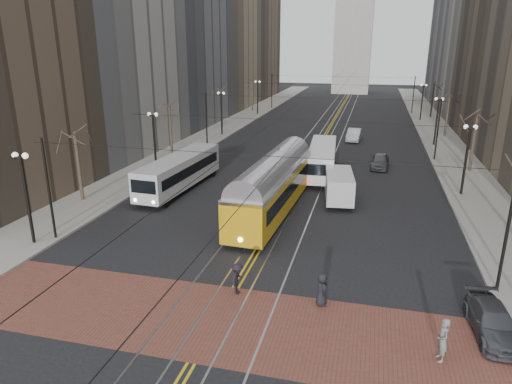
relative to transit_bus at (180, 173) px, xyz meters
The scene contains 22 objects.
ground 16.79m from the transit_bus, 55.75° to the right, with size 260.00×260.00×0.00m, color black.
sidewalk_left 31.70m from the transit_bus, 100.16° to the left, with size 5.00×140.00×0.15m, color gray.
sidewalk_right 39.62m from the transit_bus, 51.93° to the left, with size 5.00×140.00×0.15m, color gray.
crosswalk_band 20.21m from the transit_bus, 62.16° to the right, with size 25.00×6.00×0.01m, color brown.
streetcar_rails 32.59m from the transit_bus, 73.19° to the left, with size 4.80×130.00×0.02m, color gray.
centre_lines 32.59m from the transit_bus, 73.19° to the left, with size 0.42×130.00×0.01m, color gold.
building_left_mid 39.19m from the transit_bus, 116.56° to the left, with size 16.00×20.00×34.00m, color slate.
building_left_far 76.24m from the transit_bus, 102.56° to the left, with size 16.00×20.00×40.00m, color brown.
building_right_far 82.29m from the transit_bus, 64.18° to the left, with size 16.00×20.00×40.00m, color slate.
lamp_posts 17.70m from the transit_bus, 57.75° to the left, with size 27.60×57.20×5.60m.
street_trees 23.44m from the transit_bus, 66.28° to the left, with size 31.68×53.28×5.60m.
trolley_wires 23.14m from the transit_bus, 65.86° to the left, with size 25.96×120.00×6.60m.
transit_bus is the anchor object (origin of this frame).
streetcar 9.63m from the transit_bus, 22.18° to the right, with size 2.69×14.47×3.41m, color #CB9612.
rear_bus 13.65m from the transit_bus, 34.76° to the left, with size 2.34×10.74×2.80m, color white.
cargo_van 13.42m from the transit_bus, ahead, with size 2.03×5.28×2.34m, color silver.
sedan_grey 20.33m from the transit_bus, 35.06° to the left, with size 1.70×4.22×1.44m, color #3F4347.
sedan_silver 28.36m from the transit_bus, 61.76° to the left, with size 1.64×4.71×1.55m, color #B4B7BD.
sedan_parked 26.48m from the transit_bus, 36.73° to the right, with size 1.71×4.21×1.22m, color #404348.
pedestrian_a 20.67m from the transit_bus, 47.89° to the right, with size 0.80×0.52×1.63m, color black.
pedestrian_b 26.22m from the transit_bus, 43.97° to the right, with size 0.67×0.44×1.84m, color gray.
pedestrian_d 18.13m from the transit_bus, 57.75° to the right, with size 1.06×0.61×1.64m, color black.
Camera 1 is at (6.14, -20.80, 11.89)m, focal length 32.00 mm.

